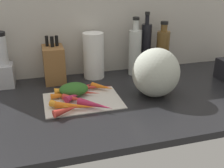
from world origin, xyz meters
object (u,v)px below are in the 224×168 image
at_px(bottle_2, 162,50).
at_px(carrot_7, 74,96).
at_px(carrot_11, 102,87).
at_px(blender_appliance, 1,64).
at_px(carrot_3, 66,91).
at_px(knife_block, 54,64).
at_px(carrot_5, 85,92).
at_px(carrot_10, 96,87).
at_px(carrot_4, 67,110).
at_px(carrot_9, 76,106).
at_px(bottle_1, 146,48).
at_px(carrot_8, 85,87).
at_px(carrot_6, 76,99).
at_px(carrot_2, 61,105).
at_px(carrot_1, 95,105).
at_px(cutting_board, 83,101).
at_px(winter_squash, 156,73).
at_px(paper_towel_roll, 94,56).
at_px(bottle_0, 135,51).
at_px(carrot_0, 69,95).

bearing_deg(bottle_2, carrot_7, -155.12).
xyz_separation_m(carrot_11, blender_appliance, (-0.48, 0.21, 0.10)).
xyz_separation_m(carrot_3, knife_block, (-0.03, 0.21, 0.07)).
xyz_separation_m(carrot_5, carrot_10, (0.07, 0.05, -0.00)).
distance_m(carrot_4, carrot_9, 0.05).
bearing_deg(bottle_1, carrot_10, -150.41).
bearing_deg(blender_appliance, carrot_8, -24.73).
bearing_deg(carrot_6, carrot_2, -147.05).
xyz_separation_m(carrot_1, carrot_10, (0.05, 0.21, -0.01)).
height_order(cutting_board, carrot_3, carrot_3).
height_order(carrot_3, knife_block, knife_block).
bearing_deg(bottle_2, carrot_10, -158.69).
xyz_separation_m(blender_appliance, bottle_2, (0.89, -0.02, 0.01)).
height_order(carrot_6, carrot_7, carrot_7).
xyz_separation_m(winter_squash, bottle_1, (0.09, 0.33, 0.03)).
distance_m(carrot_4, carrot_5, 0.20).
distance_m(winter_squash, blender_appliance, 0.78).
bearing_deg(paper_towel_roll, carrot_10, -99.49).
xyz_separation_m(carrot_6, bottle_0, (0.39, 0.29, 0.12)).
height_order(carrot_1, knife_block, knife_block).
height_order(carrot_11, bottle_2, bottle_2).
xyz_separation_m(carrot_7, carrot_9, (-0.01, -0.10, -0.00)).
bearing_deg(carrot_11, bottle_0, 38.35).
bearing_deg(bottle_2, bottle_1, 166.15).
distance_m(carrot_10, bottle_2, 0.49).
height_order(carrot_4, bottle_2, bottle_2).
bearing_deg(paper_towel_roll, carrot_2, -122.36).
bearing_deg(carrot_6, paper_towel_roll, 63.80).
bearing_deg(carrot_9, carrot_10, 55.13).
bearing_deg(bottle_1, bottle_0, -165.20).
relative_size(carrot_1, carrot_7, 1.60).
bearing_deg(carrot_7, blender_appliance, 139.36).
bearing_deg(carrot_0, cutting_board, -38.18).
xyz_separation_m(carrot_11, winter_squash, (0.23, -0.12, 0.09)).
bearing_deg(bottle_2, paper_towel_roll, 177.30).
xyz_separation_m(carrot_4, paper_towel_roll, (0.21, 0.41, 0.10)).
xyz_separation_m(carrot_6, carrot_11, (0.15, 0.10, 0.00)).
relative_size(carrot_0, winter_squash, 0.71).
bearing_deg(carrot_7, carrot_3, 112.03).
distance_m(carrot_8, carrot_9, 0.21).
distance_m(cutting_board, paper_towel_roll, 0.34).
bearing_deg(bottle_2, knife_block, 178.63).
bearing_deg(blender_appliance, carrot_0, -39.21).
distance_m(carrot_4, carrot_11, 0.29).
bearing_deg(carrot_3, bottle_0, 24.71).
distance_m(cutting_board, blender_appliance, 0.48).
bearing_deg(carrot_4, carrot_7, 68.81).
relative_size(carrot_8, carrot_10, 0.64).
relative_size(paper_towel_roll, bottle_2, 0.85).
distance_m(carrot_3, bottle_2, 0.64).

